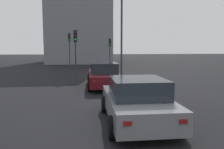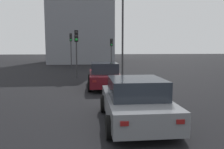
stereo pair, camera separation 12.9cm
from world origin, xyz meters
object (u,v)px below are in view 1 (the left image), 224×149
Objects in this scene: car_maroon_lead at (104,75)px; traffic_light_near_right at (69,43)px; traffic_light_near_left at (75,44)px; street_lamp_kerbside at (122,24)px; traffic_light_far_left at (110,47)px; car_grey_second at (137,101)px.

traffic_light_near_right reaches higher than car_maroon_lead.
traffic_light_near_left is 0.50× the size of street_lamp_kerbside.
traffic_light_far_left is at bearing -7.28° from car_maroon_lead.
car_grey_second is at bearing 4.59° from traffic_light_near_left.
traffic_light_near_right is (12.94, 2.78, 2.18)m from car_maroon_lead.
traffic_light_far_left is 8.24m from street_lamp_kerbside.
street_lamp_kerbside is at bearing 30.57° from traffic_light_near_right.
traffic_light_near_right is at bearing 10.18° from car_grey_second.
traffic_light_near_left is at bearing 23.94° from car_maroon_lead.
car_maroon_lead is 1.33× the size of traffic_light_far_left.
traffic_light_near_right is at bearing 13.31° from car_maroon_lead.
car_grey_second is at bearing 172.58° from street_lamp_kerbside.
car_maroon_lead is at bearing -15.04° from traffic_light_far_left.
car_maroon_lead is 5.10m from traffic_light_near_left.
traffic_light_near_right is at bearing 179.40° from traffic_light_near_left.
traffic_light_near_left is 1.08× the size of traffic_light_far_left.
street_lamp_kerbside is at bearing 97.80° from traffic_light_near_left.
car_maroon_lead is at bearing 159.28° from street_lamp_kerbside.
traffic_light_near_left is at bearing -29.42° from traffic_light_far_left.
car_grey_second is (-6.74, -0.45, -0.02)m from car_maroon_lead.
traffic_light_near_left is 4.32m from street_lamp_kerbside.
traffic_light_near_right reaches higher than traffic_light_far_left.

